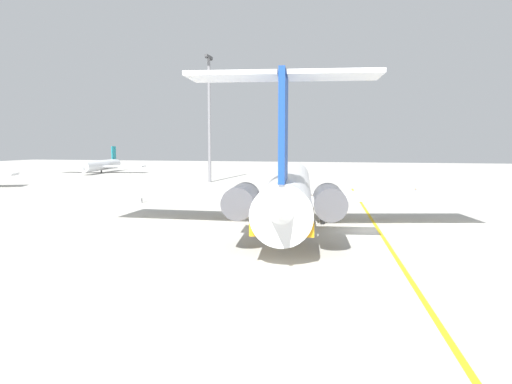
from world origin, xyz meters
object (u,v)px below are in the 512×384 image
main_jetliner (290,189)px  ground_crew_near_nose (142,195)px  airliner_far_right (100,165)px  ground_crew_near_tail (415,192)px  safety_cone_wingtip (404,196)px  light_mast (209,114)px

main_jetliner → ground_crew_near_nose: 28.50m
airliner_far_right → ground_crew_near_nose: airliner_far_right is taller
airliner_far_right → ground_crew_near_tail: 100.32m
safety_cone_wingtip → light_mast: 50.26m
main_jetliner → ground_crew_near_nose: size_ratio=26.42×
ground_crew_near_nose → safety_cone_wingtip: 42.21m
light_mast → safety_cone_wingtip: bearing=-119.3°
main_jetliner → airliner_far_right: (78.69, 71.44, -1.45)m
main_jetliner → light_mast: light_mast is taller
safety_cone_wingtip → main_jetliner: bearing=154.8°
ground_crew_near_tail → safety_cone_wingtip: bearing=-179.4°
ground_crew_near_tail → ground_crew_near_nose: bearing=-132.3°
airliner_far_right → light_mast: light_mast is taller
light_mast → airliner_far_right: bearing=60.0°
airliner_far_right → safety_cone_wingtip: size_ratio=49.10×
light_mast → ground_crew_near_tail: bearing=-119.2°
airliner_far_right → safety_cone_wingtip: (-48.73, -85.53, -2.10)m
airliner_far_right → ground_crew_near_tail: airliner_far_right is taller
ground_crew_near_tail → airliner_far_right: bearing=177.3°
ground_crew_near_nose → safety_cone_wingtip: ground_crew_near_nose is taller
ground_crew_near_tail → light_mast: 51.81m
main_jetliner → ground_crew_near_tail: main_jetliner is taller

